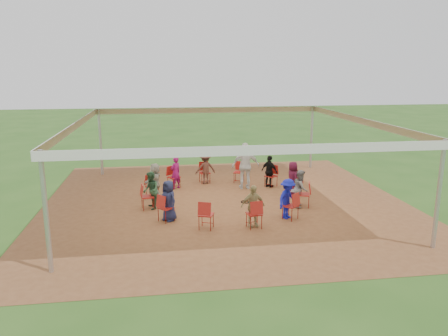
{
  "coord_description": "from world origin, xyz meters",
  "views": [
    {
      "loc": [
        -2.29,
        -15.21,
        4.8
      ],
      "look_at": [
        -0.01,
        0.3,
        1.21
      ],
      "focal_mm": 35.0,
      "sensor_mm": 36.0,
      "label": 1
    }
  ],
  "objects": [
    {
      "name": "standing_person",
      "position": [
        1.07,
        1.66,
        0.95
      ],
      "size": [
        1.12,
        0.6,
        1.89
      ],
      "primitive_type": "imported",
      "rotation": [
        0.0,
        0.0,
        3.11
      ],
      "color": "silver",
      "rests_on": "ground"
    },
    {
      "name": "person_seated_2",
      "position": [
        2.09,
        1.73,
        0.67
      ],
      "size": [
        0.8,
        0.85,
        1.32
      ],
      "primitive_type": "imported",
      "rotation": [
        0.0,
        0.0,
        2.26
      ],
      "color": "black",
      "rests_on": "ground"
    },
    {
      "name": "tent",
      "position": [
        0.0,
        0.0,
        2.37
      ],
      "size": [
        10.33,
        10.33,
        3.0
      ],
      "color": "#B2B2B7",
      "rests_on": "ground"
    },
    {
      "name": "laptop",
      "position": [
        2.4,
        -0.89,
        0.63
      ],
      "size": [
        0.38,
        0.42,
        0.24
      ],
      "rotation": [
        0.0,
        0.0,
        1.21
      ],
      "color": "#B7B7BC",
      "rests_on": "ground"
    },
    {
      "name": "chair_8",
      "position": [
        -2.19,
        -1.81,
        0.45
      ],
      "size": [
        0.61,
        0.6,
        0.9
      ],
      "primitive_type": null,
      "rotation": [
        0.0,
        0.0,
        -0.88
      ],
      "color": "#A81C16",
      "rests_on": "ground"
    },
    {
      "name": "chair_2",
      "position": [
        2.19,
        1.81,
        0.45
      ],
      "size": [
        0.61,
        0.6,
        0.9
      ],
      "primitive_type": null,
      "rotation": [
        0.0,
        0.0,
        2.26
      ],
      "color": "#A81C16",
      "rests_on": "ground"
    },
    {
      "name": "chair_3",
      "position": [
        0.99,
        2.66,
        0.45
      ],
      "size": [
        0.55,
        0.56,
        0.9
      ],
      "primitive_type": null,
      "rotation": [
        0.0,
        0.0,
        2.78
      ],
      "color": "#A81C16",
      "rests_on": "ground"
    },
    {
      "name": "person_seated_8",
      "position": [
        0.45,
        -2.68,
        0.67
      ],
      "size": [
        0.83,
        0.52,
        1.32
      ],
      "primitive_type": "imported",
      "rotation": [
        0.0,
        0.0,
        0.17
      ],
      "color": "tan",
      "rests_on": "ground"
    },
    {
      "name": "person_seated_5",
      "position": [
        -2.54,
        0.95,
        0.67
      ],
      "size": [
        0.86,
        1.31,
        1.32
      ],
      "primitive_type": "imported",
      "rotation": [
        0.0,
        0.0,
        -1.93
      ],
      "color": "#A7A494",
      "rests_on": "ground"
    },
    {
      "name": "cable_coil",
      "position": [
        0.72,
        -0.2,
        0.02
      ],
      "size": [
        0.38,
        0.38,
        0.03
      ],
      "rotation": [
        0.0,
        0.0,
        0.18
      ],
      "color": "black",
      "rests_on": "ground"
    },
    {
      "name": "person_seated_4",
      "position": [
        -1.73,
        2.09,
        0.67
      ],
      "size": [
        0.57,
        0.55,
        1.32
      ],
      "primitive_type": "imported",
      "rotation": [
        0.0,
        0.0,
        -2.45
      ],
      "color": "#880F59",
      "rests_on": "ground"
    },
    {
      "name": "person_seated_0",
      "position": [
        2.54,
        -0.95,
        0.67
      ],
      "size": [
        0.57,
        0.73,
        1.32
      ],
      "primitive_type": "imported",
      "rotation": [
        0.0,
        0.0,
        1.21
      ],
      "color": "slate",
      "rests_on": "ground"
    },
    {
      "name": "person_seated_7",
      "position": [
        -2.09,
        -1.73,
        0.67
      ],
      "size": [
        0.69,
        0.73,
        1.32
      ],
      "primitive_type": "imported",
      "rotation": [
        0.0,
        0.0,
        -0.88
      ],
      "color": "#1E2345",
      "rests_on": "ground"
    },
    {
      "name": "person_seated_9",
      "position": [
        1.73,
        -2.09,
        0.67
      ],
      "size": [
        0.93,
        0.87,
        1.32
      ],
      "primitive_type": "imported",
      "rotation": [
        0.0,
        0.0,
        0.69
      ],
      "color": "#1319A9",
      "rests_on": "ground"
    },
    {
      "name": "chair_10",
      "position": [
        0.47,
        -2.8,
        0.45
      ],
      "size": [
        0.49,
        0.5,
        0.9
      ],
      "primitive_type": null,
      "rotation": [
        0.0,
        0.0,
        0.17
      ],
      "color": "#A81C16",
      "rests_on": "ground"
    },
    {
      "name": "chair_9",
      "position": [
        -0.99,
        -2.66,
        0.45
      ],
      "size": [
        0.55,
        0.56,
        0.9
      ],
      "primitive_type": null,
      "rotation": [
        0.0,
        0.0,
        -0.36
      ],
      "color": "#A81C16",
      "rests_on": "ground"
    },
    {
      "name": "ground",
      "position": [
        0.0,
        0.0,
        0.0
      ],
      "size": [
        80.0,
        80.0,
        0.0
      ],
      "primitive_type": "plane",
      "color": "#2C541A",
      "rests_on": "ground"
    },
    {
      "name": "chair_11",
      "position": [
        1.81,
        -2.19,
        0.45
      ],
      "size": [
        0.6,
        0.61,
        0.9
      ],
      "primitive_type": null,
      "rotation": [
        0.0,
        0.0,
        0.69
      ],
      "color": "#A81C16",
      "rests_on": "ground"
    },
    {
      "name": "chair_5",
      "position": [
        -1.81,
        2.19,
        0.45
      ],
      "size": [
        0.6,
        0.61,
        0.9
      ],
      "primitive_type": null,
      "rotation": [
        0.0,
        0.0,
        -2.45
      ],
      "color": "#A81C16",
      "rests_on": "ground"
    },
    {
      "name": "person_seated_6",
      "position": [
        -2.68,
        -0.45,
        0.67
      ],
      "size": [
        0.47,
        0.7,
        1.32
      ],
      "primitive_type": "imported",
      "rotation": [
        0.0,
        0.0,
        -1.4
      ],
      "color": "#2B5235",
      "rests_on": "ground"
    },
    {
      "name": "person_seated_3",
      "position": [
        -0.45,
        2.68,
        0.67
      ],
      "size": [
        0.91,
        0.56,
        1.32
      ],
      "primitive_type": "imported",
      "rotation": [
        0.0,
        0.0,
        -2.97
      ],
      "color": "#4E2C22",
      "rests_on": "ground"
    },
    {
      "name": "dirt_patch",
      "position": [
        0.0,
        0.0,
        0.01
      ],
      "size": [
        13.0,
        13.0,
        0.0
      ],
      "primitive_type": "plane",
      "color": "brown",
      "rests_on": "ground"
    },
    {
      "name": "chair_1",
      "position": [
        2.8,
        0.47,
        0.45
      ],
      "size": [
        0.5,
        0.49,
        0.9
      ],
      "primitive_type": null,
      "rotation": [
        0.0,
        0.0,
        1.74
      ],
      "color": "#A81C16",
      "rests_on": "ground"
    },
    {
      "name": "chair_7",
      "position": [
        -2.8,
        -0.47,
        0.45
      ],
      "size": [
        0.5,
        0.49,
        0.9
      ],
      "primitive_type": null,
      "rotation": [
        0.0,
        0.0,
        -1.4
      ],
      "color": "#A81C16",
      "rests_on": "ground"
    },
    {
      "name": "chair_6",
      "position": [
        -2.66,
        0.99,
        0.45
      ],
      "size": [
        0.56,
        0.55,
        0.9
      ],
      "primitive_type": null,
      "rotation": [
        0.0,
        0.0,
        -1.93
      ],
      "color": "#A81C16",
      "rests_on": "ground"
    },
    {
      "name": "person_seated_1",
      "position": [
        2.68,
        0.45,
        0.67
      ],
      "size": [
        0.46,
        0.7,
        1.32
      ],
      "primitive_type": "imported",
      "rotation": [
        0.0,
        0.0,
        1.74
      ],
      "color": "#430E23",
      "rests_on": "ground"
    },
    {
      "name": "chair_0",
      "position": [
        2.66,
        -0.99,
        0.45
      ],
      "size": [
        0.56,
        0.55,
        0.9
      ],
      "primitive_type": null,
      "rotation": [
        0.0,
        0.0,
        1.21
      ],
      "color": "#A81C16",
      "rests_on": "ground"
    },
    {
      "name": "chair_4",
      "position": [
        -0.47,
        2.8,
        0.45
      ],
      "size": [
        0.49,
        0.5,
        0.9
      ],
      "primitive_type": null,
      "rotation": [
        0.0,
        0.0,
        -2.97
      ],
      "color": "#A81C16",
      "rests_on": "ground"
    }
  ]
}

